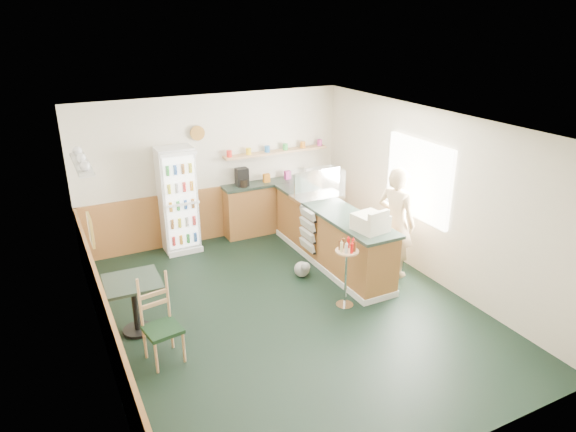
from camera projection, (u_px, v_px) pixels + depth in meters
ground at (289, 310)px, 7.42m from camera, size 6.00×6.00×0.00m
room_envelope at (252, 199)px, 7.37m from camera, size 5.04×6.02×2.72m
service_counter at (331, 237)px, 8.71m from camera, size 0.68×3.01×1.01m
back_counter at (278, 203)px, 10.05m from camera, size 2.24×0.42×1.69m
drinks_fridge at (178, 200)px, 9.02m from camera, size 0.62×0.53×1.89m
display_case at (317, 185)px, 8.83m from camera, size 0.88×0.46×0.50m
cash_register at (370, 222)px, 7.56m from camera, size 0.48×0.50×0.25m
shopkeeper at (396, 222)px, 8.17m from camera, size 0.62×0.72×1.82m
condiment_stand at (347, 263)px, 7.30m from camera, size 0.33×0.33×1.04m
newspaper_rack at (308, 230)px, 8.65m from camera, size 0.09×0.47×0.74m
cafe_table at (134, 296)px, 6.74m from camera, size 0.73×0.73×0.77m
cafe_chair at (160, 316)px, 6.23m from camera, size 0.47×0.47×1.11m
dog_doorstop at (302, 269)px, 8.32m from camera, size 0.25×0.33×0.30m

